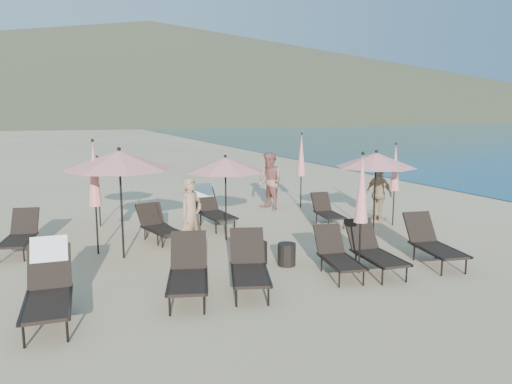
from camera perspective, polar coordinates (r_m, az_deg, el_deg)
name	(u,v)px	position (r m, az deg, el deg)	size (l,w,h in m)	color
ground	(328,268)	(10.81, 8.18, -8.55)	(800.00, 800.00, 0.00)	#D6BA8C
volcanic_headland	(169,71)	(321.51, -9.92, 13.51)	(690.00, 690.00, 55.00)	brown
lounger_0	(48,285)	(8.72, -22.65, -9.77)	(0.84, 1.95, 1.18)	black
lounger_1	(188,271)	(9.07, -7.77, -8.91)	(1.18, 1.90, 1.03)	black
lounger_2	(249,265)	(9.34, -0.79, -8.34)	(1.19, 1.87, 1.01)	black
lounger_3	(337,254)	(10.30, 9.28, -7.05)	(0.88, 1.65, 0.90)	black
lounger_4	(374,250)	(10.63, 13.31, -6.46)	(0.83, 1.75, 0.97)	black
lounger_5	(433,242)	(11.53, 19.53, -5.44)	(0.99, 1.83, 1.00)	black
lounger_6	(20,234)	(12.89, -25.38, -4.39)	(0.97, 1.73, 0.94)	black
lounger_7	(157,225)	(12.99, -11.23, -3.68)	(0.94, 1.62, 0.87)	black
lounger_8	(158,223)	(13.18, -11.17, -3.55)	(0.69, 1.51, 0.84)	black
lounger_9	(212,207)	(14.33, -5.09, -1.74)	(0.82, 1.88, 1.14)	black
lounger_10	(327,211)	(14.67, 8.12, -2.13)	(0.79, 1.55, 0.85)	black
umbrella_open_0	(119,160)	(11.31, -15.34, 3.52)	(2.33, 2.33, 2.51)	black
umbrella_open_1	(225,165)	(12.56, -3.52, 3.13)	(2.04, 2.04, 2.20)	black
umbrella_open_2	(376,160)	(13.43, 13.56, 3.57)	(2.11, 2.11, 2.27)	black
umbrella_open_3	(97,164)	(14.72, -17.69, 3.11)	(1.90, 1.90, 2.04)	black
umbrella_closed_0	(362,189)	(10.17, 11.99, 0.28)	(0.29, 0.29, 2.50)	black
umbrella_closed_1	(395,168)	(14.72, 15.62, 2.64)	(0.28, 0.28, 2.39)	black
umbrella_closed_2	(94,175)	(11.86, -18.01, 1.89)	(0.31, 0.31, 2.67)	black
umbrella_closed_3	(301,156)	(16.85, 5.21, 4.16)	(0.30, 0.30, 2.55)	black
side_table_0	(259,253)	(10.89, 0.34, -6.97)	(0.36, 0.36, 0.49)	black
side_table_1	(287,254)	(10.80, 3.53, -7.13)	(0.39, 0.39, 0.48)	black
beachgoer_a	(191,216)	(11.65, -7.41, -2.69)	(0.65, 0.43, 1.78)	#9D7655
beachgoer_b	(270,181)	(16.56, 1.59, 1.25)	(0.93, 0.72, 1.91)	#9D5D51
beachgoer_c	(379,193)	(15.39, 13.90, -0.16)	(0.96, 0.40, 1.64)	tan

